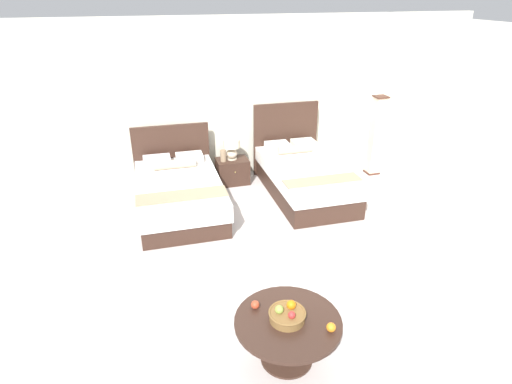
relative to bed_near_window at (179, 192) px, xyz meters
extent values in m
cube|color=#BBB2AE|center=(1.06, -1.70, -0.31)|extent=(9.86, 9.48, 0.02)
cube|color=silver|center=(1.06, 1.24, 1.11)|extent=(9.86, 0.12, 2.82)
cube|color=silver|center=(4.19, -1.30, 1.11)|extent=(0.12, 5.08, 2.82)
cube|color=#37231A|center=(0.00, -0.08, -0.17)|extent=(1.28, 2.07, 0.26)
cube|color=white|center=(0.00, -0.08, 0.10)|extent=(1.32, 2.11, 0.27)
cube|color=#37231A|center=(0.02, 0.97, 0.26)|extent=(1.32, 0.09, 1.11)
cube|color=white|center=(-0.26, 0.69, 0.30)|extent=(0.45, 0.31, 0.14)
cube|color=white|center=(0.29, 0.68, 0.30)|extent=(0.45, 0.31, 0.14)
cylinder|color=tan|center=(0.01, 0.44, 0.31)|extent=(0.68, 0.16, 0.15)
cube|color=#9A8566|center=(-0.01, -0.63, 0.24)|extent=(1.31, 0.41, 0.01)
cube|color=#37231A|center=(2.12, -0.08, -0.13)|extent=(1.19, 2.15, 0.33)
cube|color=white|center=(2.12, -0.08, 0.15)|extent=(1.23, 2.19, 0.23)
cube|color=#37231A|center=(2.15, 1.01, 0.37)|extent=(1.23, 0.08, 1.34)
cube|color=white|center=(1.89, 0.73, 0.33)|extent=(0.42, 0.31, 0.14)
cube|color=white|center=(2.39, 0.72, 0.33)|extent=(0.42, 0.31, 0.14)
cylinder|color=tan|center=(2.13, 0.48, 0.34)|extent=(0.63, 0.16, 0.15)
cube|color=#9A8566|center=(2.11, -0.76, 0.27)|extent=(1.21, 0.35, 0.01)
cube|color=#37231A|center=(1.05, 0.77, -0.07)|extent=(0.56, 0.41, 0.45)
sphere|color=tan|center=(1.05, 0.55, 0.00)|extent=(0.02, 0.02, 0.02)
cylinder|color=beige|center=(1.05, 0.79, 0.16)|extent=(0.18, 0.18, 0.02)
ellipsoid|color=beige|center=(1.05, 0.79, 0.26)|extent=(0.20, 0.20, 0.17)
cylinder|color=#99844C|center=(1.05, 0.79, 0.36)|extent=(0.02, 0.02, 0.04)
cylinder|color=beige|center=(1.05, 0.79, 0.46)|extent=(0.30, 0.30, 0.15)
cylinder|color=#937A5D|center=(0.89, 0.73, 0.25)|extent=(0.10, 0.10, 0.20)
torus|color=#937A5D|center=(0.89, 0.73, 0.36)|extent=(0.10, 0.10, 0.01)
cylinder|color=#37231A|center=(0.59, -3.38, -0.29)|extent=(0.50, 0.50, 0.02)
cylinder|color=#37231A|center=(0.59, -3.38, -0.08)|extent=(0.11, 0.11, 0.44)
cylinder|color=#37231A|center=(0.59, -3.38, 0.16)|extent=(0.99, 0.99, 0.04)
cylinder|color=brown|center=(0.59, -3.37, 0.22)|extent=(0.33, 0.33, 0.08)
torus|color=brown|center=(0.59, -3.37, 0.26)|extent=(0.35, 0.35, 0.02)
sphere|color=orange|center=(0.64, -3.33, 0.30)|extent=(0.09, 0.09, 0.09)
sphere|color=#8EAF46|center=(0.52, -3.35, 0.30)|extent=(0.08, 0.08, 0.08)
sphere|color=red|center=(0.60, -3.45, 0.29)|extent=(0.07, 0.07, 0.07)
sphere|color=#BB4227|center=(0.35, -3.14, 0.22)|extent=(0.08, 0.08, 0.08)
sphere|color=orange|center=(0.91, -3.62, 0.22)|extent=(0.09, 0.09, 0.09)
cube|color=#46271D|center=(3.73, 0.46, -0.28)|extent=(0.24, 0.24, 0.03)
cube|color=beige|center=(3.73, 0.46, 0.45)|extent=(0.20, 0.20, 1.43)
cube|color=#46271D|center=(3.73, 0.46, 1.17)|extent=(0.24, 0.24, 0.02)
camera|label=1|loc=(-0.53, -6.18, 2.92)|focal=29.91mm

